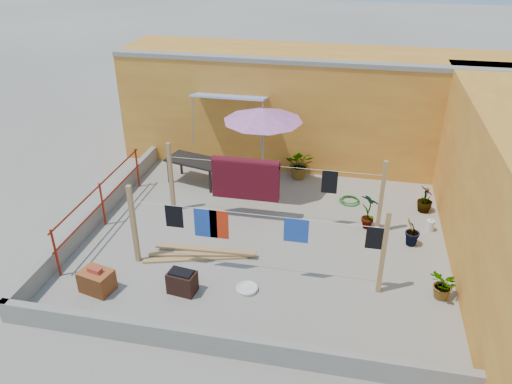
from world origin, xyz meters
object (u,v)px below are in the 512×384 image
Objects in this scene: brick_stack at (97,281)px; water_jug_b at (376,234)px; green_hose at (350,200)px; white_basin at (247,288)px; plant_back_a at (300,164)px; water_jug_a at (430,225)px; brazier at (182,282)px; patio_umbrella at (263,115)px; outdoor_table at (194,162)px.

water_jug_b is at bearing 28.69° from brick_stack.
brick_stack is 6.55m from green_hose.
plant_back_a is (0.38, 5.08, 0.39)m from white_basin.
water_jug_a is at bearing -28.10° from green_hose.
brick_stack reaches higher than brazier.
water_jug_a is 0.95× the size of water_jug_b.
water_jug_a is at bearing 27.22° from water_jug_b.
plant_back_a reaches higher than brick_stack.
outdoor_table is (-1.91, 0.14, -1.52)m from patio_umbrella.
brazier is at bearing -144.62° from water_jug_b.
plant_back_a is at bearing 85.68° from white_basin.
outdoor_table is 1.93× the size of plant_back_a.
plant_back_a is at bearing 17.77° from outdoor_table.
brazier is 1.32× the size of white_basin.
plant_back_a is (0.86, 1.03, -1.73)m from patio_umbrella.
brazier reaches higher than white_basin.
white_basin is (2.86, 0.59, -0.19)m from brick_stack.
plant_back_a is (-1.45, 1.11, 0.39)m from green_hose.
patio_umbrella reaches higher than water_jug_b.
outdoor_table is at bearing -162.23° from plant_back_a.
white_basin is 4.38m from green_hose.
brick_stack is 2.92m from white_basin.
green_hose is at bearing 44.18° from brick_stack.
white_basin is 0.51× the size of plant_back_a.
patio_umbrella is 7.86× the size of water_jug_b.
water_jug_b reaches higher than white_basin.
outdoor_table is 3.79× the size of white_basin.
water_jug_a is 3.96m from plant_back_a.
outdoor_table reaches higher than green_hose.
patio_umbrella reaches higher than plant_back_a.
outdoor_table is at bearing 159.02° from water_jug_b.
patio_umbrella is at bearing -4.29° from outdoor_table.
patio_umbrella is at bearing 80.28° from brazier.
brick_stack is 1.21× the size of brazier.
green_hose is (1.84, 3.97, -0.00)m from white_basin.
brick_stack is 1.29× the size of green_hose.
green_hose is at bearing 65.21° from white_basin.
brazier is 1.88× the size of water_jug_a.
water_jug_a is 1.40m from water_jug_b.
brick_stack is at bearing -151.59° from water_jug_a.
patio_umbrella is at bearing 178.15° from green_hose.
water_jug_b is at bearing -30.26° from patio_umbrella.
green_hose is (-0.64, 1.64, -0.11)m from water_jug_b.
plant_back_a is (1.60, 5.37, 0.20)m from brazier.
outdoor_table is 5.23m from water_jug_b.
green_hose is (4.69, 4.56, -0.19)m from brick_stack.
brick_stack reaches higher than water_jug_a.
green_hose is at bearing 111.13° from water_jug_b.
plant_back_a is at bearing 50.19° from patio_umbrella.
outdoor_table is 3.07× the size of green_hose.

